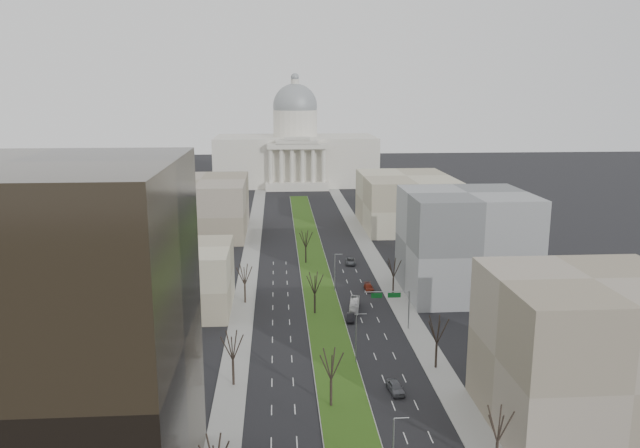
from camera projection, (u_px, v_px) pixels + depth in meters
name	position (u px, v px, depth m)	size (l,w,h in m)	color
ground	(313.00, 263.00, 172.72)	(600.00, 600.00, 0.00)	black
median	(313.00, 264.00, 171.71)	(8.00, 222.03, 0.20)	#999993
sidewalk_left	(245.00, 293.00, 147.13)	(5.00, 330.00, 0.15)	gray
sidewalk_right	(392.00, 290.00, 149.53)	(5.00, 330.00, 0.15)	gray
capitol	(296.00, 152.00, 315.12)	(80.00, 46.00, 55.00)	beige
building_glass_tower	(23.00, 349.00, 66.51)	(34.00, 30.00, 40.00)	black
building_beige_left	(170.00, 279.00, 134.86)	(26.00, 22.00, 14.00)	tan
building_tan_right	(586.00, 354.00, 86.85)	(26.00, 24.00, 22.00)	gray
building_grey_right	(465.00, 243.00, 145.21)	(28.00, 26.00, 24.00)	slate
building_far_left	(201.00, 206.00, 207.42)	(30.00, 40.00, 18.00)	gray
building_far_right	(405.00, 201.00, 217.09)	(30.00, 40.00, 18.00)	tan
tree_left_mid	(232.00, 345.00, 99.86)	(5.40, 5.40, 9.72)	black
tree_left_far	(245.00, 274.00, 138.90)	(5.28, 5.28, 9.50)	black
tree_right_near	(499.00, 424.00, 76.93)	(5.16, 5.16, 9.29)	black
tree_right_mid	(437.00, 329.00, 106.08)	(5.52, 5.52, 9.94)	black
tree_right_far	(394.00, 267.00, 145.22)	(5.04, 5.04, 9.07)	black
tree_median_a	(331.00, 364.00, 93.10)	(5.40, 5.40, 9.72)	black
tree_median_b	(315.00, 283.00, 132.10)	(5.40, 5.40, 9.72)	black
tree_median_c	(306.00, 239.00, 171.10)	(5.40, 5.40, 9.72)	black
streetlamp_median_b	(356.00, 337.00, 108.59)	(1.90, 0.20, 9.16)	gray
streetlamp_median_c	(335.00, 272.00, 147.59)	(1.90, 0.20, 9.16)	gray
mast_arm_signs	(396.00, 300.00, 123.63)	(9.12, 0.24, 8.09)	gray
car_grey_near	(395.00, 387.00, 98.83)	(2.04, 5.06, 1.72)	#55575E
car_black	(351.00, 317.00, 129.44)	(1.55, 4.45, 1.47)	black
car_red	(369.00, 287.00, 149.17)	(1.97, 4.83, 1.40)	maroon
car_grey_far	(350.00, 261.00, 171.48)	(2.62, 5.68, 1.58)	#515459
box_van	(354.00, 305.00, 135.88)	(1.89, 8.10, 2.26)	white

